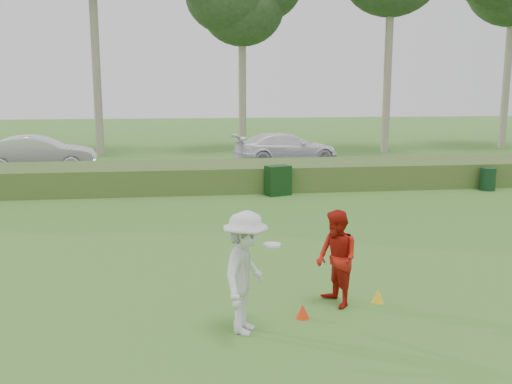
{
  "coord_description": "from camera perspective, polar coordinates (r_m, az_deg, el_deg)",
  "views": [
    {
      "loc": [
        -1.76,
        -8.9,
        3.71
      ],
      "look_at": [
        0.0,
        4.0,
        1.3
      ],
      "focal_mm": 40.0,
      "sensor_mm": 36.0,
      "label": 1
    }
  ],
  "objects": [
    {
      "name": "ground",
      "position": [
        9.8,
        3.23,
        -11.78
      ],
      "size": [
        120.0,
        120.0,
        0.0
      ],
      "primitive_type": "plane",
      "color": "#377025",
      "rests_on": "ground"
    },
    {
      "name": "reed_strip",
      "position": [
        21.22,
        -2.92,
        1.64
      ],
      "size": [
        80.0,
        3.0,
        0.9
      ],
      "primitive_type": "cube",
      "color": "#3F5D25",
      "rests_on": "ground"
    },
    {
      "name": "park_road",
      "position": [
        26.22,
        -3.85,
        2.4
      ],
      "size": [
        80.0,
        6.0,
        0.06
      ],
      "primitive_type": "cube",
      "color": "#2D2D2D",
      "rests_on": "ground"
    },
    {
      "name": "player_white",
      "position": [
        8.68,
        -1.03,
        -8.07
      ],
      "size": [
        1.15,
        1.4,
        1.89
      ],
      "rotation": [
        0.0,
        0.0,
        1.14
      ],
      "color": "silver",
      "rests_on": "ground"
    },
    {
      "name": "player_red",
      "position": [
        9.84,
        8.07,
        -6.62
      ],
      "size": [
        0.82,
        0.94,
        1.66
      ],
      "primitive_type": "imported",
      "rotation": [
        0.0,
        0.0,
        -1.31
      ],
      "color": "#AE180E",
      "rests_on": "ground"
    },
    {
      "name": "cone_orange",
      "position": [
        9.48,
        4.67,
        -11.8
      ],
      "size": [
        0.22,
        0.22,
        0.24
      ],
      "primitive_type": "cone",
      "color": "red",
      "rests_on": "ground"
    },
    {
      "name": "cone_yellow",
      "position": [
        10.32,
        12.09,
        -10.1
      ],
      "size": [
        0.22,
        0.22,
        0.24
      ],
      "primitive_type": "cone",
      "color": "yellow",
      "rests_on": "ground"
    },
    {
      "name": "utility_cabinet",
      "position": [
        19.72,
        2.21,
        1.16
      ],
      "size": [
        0.95,
        0.76,
        1.03
      ],
      "primitive_type": "cube",
      "rotation": [
        0.0,
        0.0,
        0.35
      ],
      "color": "#113313",
      "rests_on": "ground"
    },
    {
      "name": "trash_bin",
      "position": [
        22.31,
        22.17,
        1.21
      ],
      "size": [
        0.6,
        0.6,
        0.82
      ],
      "primitive_type": "cylinder",
      "rotation": [
        0.0,
        0.0,
        0.09
      ],
      "color": "#103119",
      "rests_on": "ground"
    },
    {
      "name": "car_mid",
      "position": [
        26.33,
        -20.88,
        3.57
      ],
      "size": [
        4.94,
        2.14,
        1.58
      ],
      "primitive_type": "imported",
      "rotation": [
        0.0,
        0.0,
        1.67
      ],
      "color": "silver",
      "rests_on": "park_road"
    },
    {
      "name": "car_right",
      "position": [
        27.49,
        3.04,
        4.39
      ],
      "size": [
        5.31,
        2.74,
        1.47
      ],
      "primitive_type": "imported",
      "rotation": [
        0.0,
        0.0,
        1.71
      ],
      "color": "white",
      "rests_on": "park_road"
    }
  ]
}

